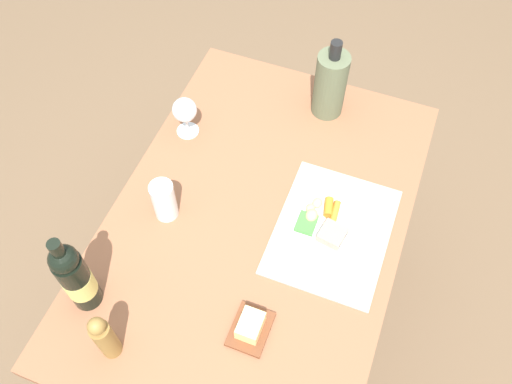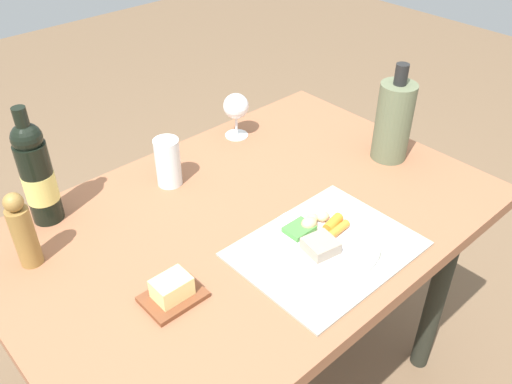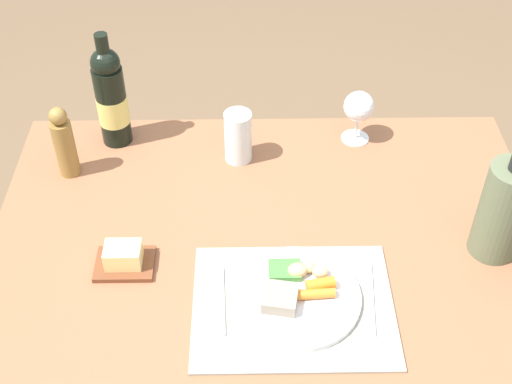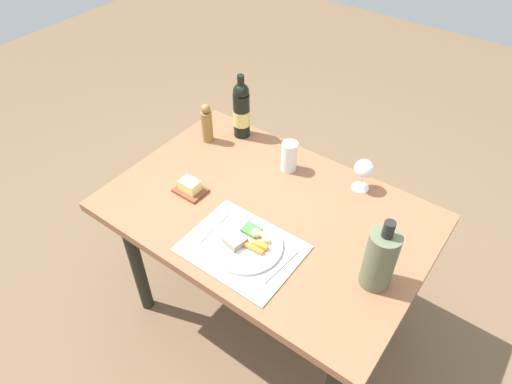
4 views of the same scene
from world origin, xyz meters
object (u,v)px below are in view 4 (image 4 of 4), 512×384
Objects in this scene: dinner_plate at (247,243)px; fork at (213,227)px; cooler_bottle at (380,259)px; pepper_mill at (207,124)px; wine_bottle at (241,111)px; knife at (280,266)px; butter_dish at (190,187)px; dining_table at (267,226)px; wine_glass at (364,170)px; water_tumbler at (289,158)px.

dinner_plate is 0.16m from fork.
pepper_mill is at bearing 164.37° from cooler_bottle.
cooler_bottle is 0.93× the size of wine_bottle.
butter_dish reaches higher than knife.
dinner_plate is at bearing -37.20° from pepper_mill.
cooler_bottle is 0.99m from wine_bottle.
cooler_bottle is at bearing 11.04° from fork.
cooler_bottle reaches higher than dining_table.
wine_glass is at bearing 55.17° from fork.
wine_bottle is at bearing 165.85° from water_tumbler.
water_tumbler is at bearing 6.71° from pepper_mill.
fork is 0.60× the size of cooler_bottle.
dinner_plate is at bearing -14.78° from butter_dish.
dinner_plate reaches higher than fork.
dinner_plate is 1.96× the size of water_tumbler.
fork and knife have the same top height.
knife is at bearing -59.54° from water_tumbler.
water_tumbler is (-0.07, 0.26, 0.16)m from dining_table.
dinner_plate is at bearing -50.88° from wine_bottle.
butter_dish is (-0.32, -0.11, 0.12)m from dining_table.
wine_bottle is (-0.29, 0.56, 0.13)m from fork.
wine_bottle reaches higher than water_tumbler.
butter_dish reaches higher than dinner_plate.
pepper_mill reaches higher than butter_dish.
dinner_plate is at bearing 0.75° from fork.
wine_glass reaches higher than water_tumbler.
butter_dish is at bearing -60.91° from pepper_mill.
cooler_bottle is 2.30× the size of butter_dish.
butter_dish is (-0.53, 0.11, 0.02)m from knife.
dining_table is 4.66× the size of dinner_plate.
water_tumbler is 0.71× the size of pepper_mill.
cooler_bottle is at bearing -57.42° from wine_glass.
dining_table is at bearing 172.45° from cooler_bottle.
dining_table is at bearing 18.20° from butter_dish.
dining_table is at bearing 60.67° from fork.
pepper_mill is 0.76m from wine_glass.
water_tumbler is at bearing -166.38° from wine_glass.
cooler_bottle is 2.03× the size of wine_glass.
pepper_mill is at bearing -173.29° from water_tumbler.
dining_table is 0.56m from cooler_bottle.
knife reaches higher than dining_table.
wine_bottle is (-0.40, 0.35, 0.23)m from dining_table.
water_tumbler is at bearing 83.16° from fork.
dining_table is 0.58m from pepper_mill.
cooler_bottle reaches higher than fork.
dinner_plate is 0.58m from wine_glass.
dinner_plate is 2.13× the size of butter_dish.
cooler_bottle reaches higher than wine_glass.
fork is at bearing -174.65° from knife.
wine_glass is (0.35, 0.55, 0.09)m from fork.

